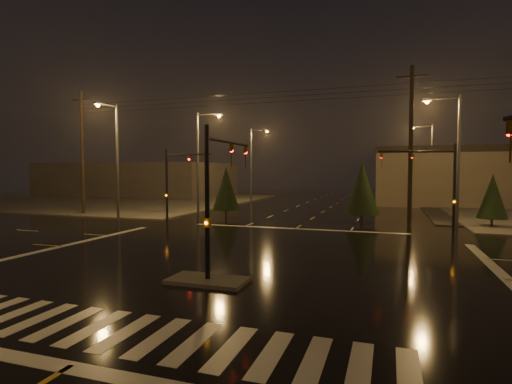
% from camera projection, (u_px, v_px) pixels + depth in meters
% --- Properties ---
extents(ground, '(140.00, 140.00, 0.00)m').
position_uv_depth(ground, '(244.00, 260.00, 19.06)').
color(ground, black).
rests_on(ground, ground).
extents(sidewalk_nw, '(36.00, 36.00, 0.12)m').
position_uv_depth(sidewalk_nw, '(120.00, 201.00, 56.97)').
color(sidewalk_nw, '#403E39').
rests_on(sidewalk_nw, ground).
extents(median_island, '(3.00, 1.60, 0.15)m').
position_uv_depth(median_island, '(208.00, 280.00, 15.27)').
color(median_island, '#403E39').
rests_on(median_island, ground).
extents(crosswalk, '(15.00, 2.60, 0.01)m').
position_uv_depth(crosswalk, '(126.00, 332.00, 10.54)').
color(crosswalk, beige).
rests_on(crosswalk, ground).
extents(stop_bar_near, '(16.00, 0.50, 0.01)m').
position_uv_depth(stop_bar_near, '(68.00, 367.00, 8.64)').
color(stop_bar_near, beige).
rests_on(stop_bar_near, ground).
extents(stop_bar_far, '(16.00, 0.50, 0.01)m').
position_uv_depth(stop_bar_far, '(295.00, 229.00, 29.48)').
color(stop_bar_far, beige).
rests_on(stop_bar_far, ground).
extents(commercial_block, '(30.00, 18.00, 5.60)m').
position_uv_depth(commercial_block, '(139.00, 179.00, 69.78)').
color(commercial_block, '#3B3634').
rests_on(commercial_block, ground).
extents(signal_mast_median, '(0.25, 4.59, 6.00)m').
position_uv_depth(signal_mast_median, '(217.00, 184.00, 15.96)').
color(signal_mast_median, black).
rests_on(signal_mast_median, ground).
extents(signal_mast_ne, '(4.84, 1.86, 6.00)m').
position_uv_depth(signal_mast_ne, '(438.00, 178.00, 25.45)').
color(signal_mast_ne, black).
rests_on(signal_mast_ne, ground).
extents(signal_mast_nw, '(4.84, 1.86, 6.00)m').
position_uv_depth(signal_mast_nw, '(175.00, 177.00, 31.47)').
color(signal_mast_nw, black).
rests_on(signal_mast_nw, ground).
extents(streetlight_1, '(2.77, 0.32, 10.00)m').
position_uv_depth(streetlight_1, '(201.00, 155.00, 39.35)').
color(streetlight_1, '#38383A').
rests_on(streetlight_1, ground).
extents(streetlight_2, '(2.77, 0.32, 10.00)m').
position_uv_depth(streetlight_2, '(253.00, 160.00, 54.50)').
color(streetlight_2, '#38383A').
rests_on(streetlight_2, ground).
extents(streetlight_3, '(2.77, 0.32, 10.00)m').
position_uv_depth(streetlight_3, '(454.00, 151.00, 30.36)').
color(streetlight_3, '#38383A').
rests_on(streetlight_3, ground).
extents(streetlight_4, '(2.77, 0.32, 10.00)m').
position_uv_depth(streetlight_4, '(429.00, 159.00, 49.30)').
color(streetlight_4, '#38383A').
rests_on(streetlight_4, ground).
extents(streetlight_5, '(0.32, 2.77, 10.00)m').
position_uv_depth(streetlight_5, '(115.00, 153.00, 34.42)').
color(streetlight_5, '#38383A').
rests_on(streetlight_5, ground).
extents(utility_pole_0, '(2.20, 0.32, 12.00)m').
position_uv_depth(utility_pole_0, '(82.00, 152.00, 38.97)').
color(utility_pole_0, black).
rests_on(utility_pole_0, ground).
extents(utility_pole_1, '(2.20, 0.32, 12.00)m').
position_uv_depth(utility_pole_1, '(411.00, 146.00, 29.46)').
color(utility_pole_1, black).
rests_on(utility_pole_1, ground).
extents(conifer_0, '(2.13, 2.13, 4.03)m').
position_uv_depth(conifer_0, '(492.00, 196.00, 29.94)').
color(conifer_0, black).
rests_on(conifer_0, ground).
extents(conifer_3, '(2.49, 2.49, 4.60)m').
position_uv_depth(conifer_3, '(226.00, 189.00, 36.53)').
color(conifer_3, black).
rests_on(conifer_3, ground).
extents(conifer_4, '(2.75, 2.75, 4.99)m').
position_uv_depth(conifer_4, '(362.00, 188.00, 32.78)').
color(conifer_4, black).
rests_on(conifer_4, ground).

